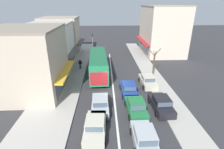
# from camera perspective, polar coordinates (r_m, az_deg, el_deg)

# --- Properties ---
(ground_plane) EXTENTS (140.00, 140.00, 0.00)m
(ground_plane) POSITION_cam_1_polar(r_m,az_deg,el_deg) (21.88, 0.53, -6.09)
(ground_plane) COLOR #2D2D30
(lane_centre_line) EXTENTS (0.20, 28.00, 0.01)m
(lane_centre_line) POSITION_cam_1_polar(r_m,az_deg,el_deg) (25.46, 0.07, -1.80)
(lane_centre_line) COLOR silver
(lane_centre_line) RESTS_ON ground
(sidewalk_left) EXTENTS (5.20, 44.00, 0.14)m
(sidewalk_left) POSITION_cam_1_polar(r_m,az_deg,el_deg) (27.86, -14.22, -0.18)
(sidewalk_left) COLOR #A39E96
(sidewalk_left) RESTS_ON ground
(kerb_right) EXTENTS (2.80, 44.00, 0.12)m
(kerb_right) POSITION_cam_1_polar(r_m,az_deg,el_deg) (28.20, 12.58, 0.22)
(kerb_right) COLOR #A39E96
(kerb_right) RESTS_ON ground
(shopfront_corner_near) EXTENTS (8.84, 8.45, 7.94)m
(shopfront_corner_near) POSITION_cam_1_polar(r_m,az_deg,el_deg) (23.03, -25.82, 3.79)
(shopfront_corner_near) COLOR #B2A38E
(shopfront_corner_near) RESTS_ON ground
(shopfront_mid_block) EXTENTS (7.78, 9.05, 7.44)m
(shopfront_mid_block) POSITION_cam_1_polar(r_m,az_deg,el_deg) (31.34, -19.60, 8.71)
(shopfront_mid_block) COLOR silver
(shopfront_mid_block) RESTS_ON ground
(shopfront_far_end) EXTENTS (8.24, 7.09, 7.76)m
(shopfront_far_end) POSITION_cam_1_polar(r_m,az_deg,el_deg) (39.25, -16.25, 11.88)
(shopfront_far_end) COLOR beige
(shopfront_far_end) RESTS_ON ground
(building_right_far) EXTENTS (8.61, 11.63, 9.99)m
(building_right_far) POSITION_cam_1_polar(r_m,az_deg,el_deg) (40.51, 16.05, 13.80)
(building_right_far) COLOR beige
(building_right_far) RESTS_ON ground
(city_bus) EXTENTS (3.08, 10.95, 3.23)m
(city_bus) POSITION_cam_1_polar(r_m,az_deg,el_deg) (26.97, -4.47, 3.82)
(city_bus) COLOR #237A4C
(city_bus) RESTS_ON ground
(sedan_behind_bus_mid) EXTENTS (1.96, 4.23, 1.47)m
(sedan_behind_bus_mid) POSITION_cam_1_polar(r_m,az_deg,el_deg) (18.43, -3.89, -9.67)
(sedan_behind_bus_mid) COLOR #9EA3A8
(sedan_behind_bus_mid) RESTS_ON ground
(hatchback_queue_gap_filler) EXTENTS (1.85, 3.72, 1.54)m
(hatchback_queue_gap_filler) POSITION_cam_1_polar(r_m,az_deg,el_deg) (14.65, 10.45, -19.60)
(hatchback_queue_gap_filler) COLOR #9EA3A8
(hatchback_queue_gap_filler) RESTS_ON ground
(sedan_adjacent_lane_trail) EXTENTS (2.03, 4.27, 1.47)m
(sedan_adjacent_lane_trail) POSITION_cam_1_polar(r_m,az_deg,el_deg) (18.12, 7.81, -10.46)
(sedan_adjacent_lane_trail) COLOR #1E6638
(sedan_adjacent_lane_trail) RESTS_ON ground
(sedan_behind_bus_near) EXTENTS (2.02, 4.26, 1.47)m
(sedan_behind_bus_near) POSITION_cam_1_polar(r_m,az_deg,el_deg) (15.56, -5.50, -16.60)
(sedan_behind_bus_near) COLOR #B7B29E
(sedan_behind_bus_near) RESTS_ON ground
(sedan_adjacent_lane_lead) EXTENTS (1.97, 4.24, 1.47)m
(sedan_adjacent_lane_lead) POSITION_cam_1_polar(r_m,az_deg,el_deg) (21.52, 5.44, -4.72)
(sedan_adjacent_lane_lead) COLOR navy
(sedan_adjacent_lane_lead) RESTS_ON ground
(parked_sedan_kerb_front) EXTENTS (2.00, 4.25, 1.47)m
(parked_sedan_kerb_front) POSITION_cam_1_polar(r_m,az_deg,el_deg) (19.15, 15.71, -9.21)
(parked_sedan_kerb_front) COLOR black
(parked_sedan_kerb_front) RESTS_ON ground
(parked_sedan_kerb_second) EXTENTS (1.98, 4.25, 1.47)m
(parked_sedan_kerb_second) POSITION_cam_1_polar(r_m,az_deg,el_deg) (24.08, 11.61, -2.04)
(parked_sedan_kerb_second) COLOR #B7B29E
(parked_sedan_kerb_second) RESTS_ON ground
(traffic_light_downstreet) EXTENTS (0.33, 0.24, 4.20)m
(traffic_light_downstreet) POSITION_cam_1_polar(r_m,az_deg,el_deg) (39.99, -6.35, 11.30)
(traffic_light_downstreet) COLOR gray
(traffic_light_downstreet) RESTS_ON ground
(street_tree_right) EXTENTS (1.70, 1.40, 4.34)m
(street_tree_right) POSITION_cam_1_polar(r_m,az_deg,el_deg) (26.88, 13.52, 3.48)
(street_tree_right) COLOR brown
(street_tree_right) RESTS_ON ground
(pedestrian_with_handbag_near) EXTENTS (0.61, 0.49, 1.63)m
(pedestrian_with_handbag_near) POSITION_cam_1_polar(r_m,az_deg,el_deg) (29.69, -10.36, 3.61)
(pedestrian_with_handbag_near) COLOR #232838
(pedestrian_with_handbag_near) RESTS_ON sidewalk_left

